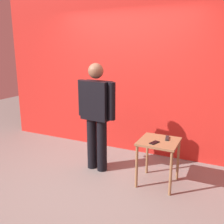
# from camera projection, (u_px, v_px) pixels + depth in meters

# --- Properties ---
(ground_plane) EXTENTS (12.00, 12.00, 0.00)m
(ground_plane) POSITION_uv_depth(u_px,v_px,m) (87.00, 184.00, 3.51)
(ground_plane) COLOR gray
(back_wall_red) EXTENTS (5.14, 0.12, 3.12)m
(back_wall_red) POSITION_uv_depth(u_px,v_px,m) (128.00, 64.00, 4.41)
(back_wall_red) COLOR red
(back_wall_red) RESTS_ON ground_plane
(standing_person) EXTENTS (0.65, 0.26, 1.62)m
(standing_person) POSITION_uv_depth(u_px,v_px,m) (96.00, 112.00, 3.76)
(standing_person) COLOR black
(standing_person) RESTS_ON ground_plane
(side_table) EXTENTS (0.51, 0.51, 0.63)m
(side_table) POSITION_uv_depth(u_px,v_px,m) (159.00, 148.00, 3.42)
(side_table) COLOR olive
(side_table) RESTS_ON ground_plane
(cell_phone) EXTENTS (0.11, 0.16, 0.01)m
(cell_phone) POSITION_uv_depth(u_px,v_px,m) (154.00, 143.00, 3.30)
(cell_phone) COLOR black
(cell_phone) RESTS_ON side_table
(tv_remote) EXTENTS (0.08, 0.18, 0.02)m
(tv_remote) POSITION_uv_depth(u_px,v_px,m) (167.00, 138.00, 3.45)
(tv_remote) COLOR black
(tv_remote) RESTS_ON side_table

